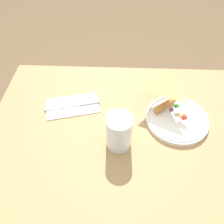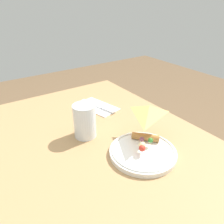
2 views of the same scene
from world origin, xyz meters
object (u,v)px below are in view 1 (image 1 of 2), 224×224
Objects in this scene: plate_pizza at (177,118)px; napkin_folded at (73,106)px; milk_glass at (119,133)px; dining_table at (130,155)px; butter_knife at (76,104)px.

plate_pizza is 1.02× the size of napkin_folded.
milk_glass reaches higher than plate_pizza.
napkin_folded is at bearing -31.94° from dining_table.
dining_table is at bearing 148.06° from napkin_folded.
dining_table is at bearing 132.11° from butter_knife.
plate_pizza is at bearing 156.95° from butter_knife.
napkin_folded reaches higher than dining_table.
milk_glass is (0.20, 0.10, 0.04)m from plate_pizza.
plate_pizza is 0.38m from napkin_folded.
napkin_folded is at bearing -8.24° from plate_pizza.
plate_pizza is 1.74× the size of milk_glass.
plate_pizza reaches higher than butter_knife.
plate_pizza is 0.37m from butter_knife.
milk_glass is 0.24m from napkin_folded.
dining_table is 0.28m from napkin_folded.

